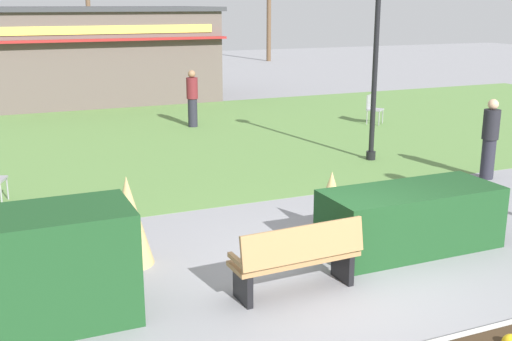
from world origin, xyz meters
TOP-DOWN VIEW (x-y plane):
  - ground_plane at (0.00, 0.00)m, footprint 80.00×80.00m
  - lawn_patch at (0.00, 9.45)m, footprint 36.00×12.00m
  - park_bench at (-0.79, -0.23)m, footprint 1.72×0.59m
  - hedge_left at (-3.84, 0.23)m, footprint 2.12×1.10m
  - hedge_right at (1.46, 0.45)m, footprint 2.71×1.10m
  - ornamental_grass_behind_left at (-2.54, 1.55)m, footprint 0.68×0.68m
  - ornamental_grass_behind_right at (0.69, 1.48)m, footprint 0.66×0.66m
  - lamppost_mid at (4.04, 5.41)m, footprint 0.36×0.36m
  - trash_bin at (-3.29, 0.80)m, footprint 0.52×0.52m
  - food_kiosk at (-0.09, 17.83)m, footprint 8.51×5.43m
  - cafe_chair_west at (6.63, 9.28)m, footprint 0.62×0.62m
  - person_strolling at (1.44, 11.02)m, footprint 0.34×0.34m
  - person_standing at (5.37, 3.04)m, footprint 0.34×0.34m
  - parked_car_west_slot at (-2.90, 26.96)m, footprint 4.31×2.26m
  - tree_left_bg at (2.06, 33.48)m, footprint 0.91×0.96m
  - tree_right_bg at (12.75, 30.40)m, footprint 0.91×0.96m

SIDE VIEW (x-z plane):
  - ground_plane at x=0.00m, z-range 0.00..0.00m
  - lawn_patch at x=0.00m, z-range 0.00..0.01m
  - trash_bin at x=-3.29m, z-range 0.00..0.92m
  - hedge_right at x=1.46m, z-range 0.00..0.93m
  - park_bench at x=-0.79m, z-range 0.01..0.96m
  - ornamental_grass_behind_right at x=0.69m, z-range 0.00..1.03m
  - cafe_chair_west at x=6.63m, z-range 0.08..0.97m
  - parked_car_west_slot at x=-2.90m, z-range 0.04..1.24m
  - ornamental_grass_behind_left at x=-2.54m, z-range 0.00..1.29m
  - hedge_left at x=-3.84m, z-range 0.00..1.35m
  - person_strolling at x=1.44m, z-range 0.02..1.71m
  - person_standing at x=5.37m, z-range 0.02..1.71m
  - food_kiosk at x=-0.09m, z-range 0.01..3.48m
  - tree_right_bg at x=12.75m, z-range -0.36..5.35m
  - lamppost_mid at x=4.04m, z-range 0.54..4.63m
  - tree_left_bg at x=2.06m, z-range -0.37..6.50m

